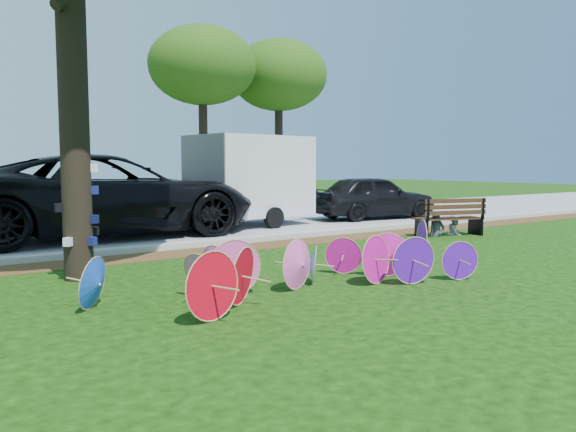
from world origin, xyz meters
The scene contains 12 objects.
ground centered at (0.00, 0.00, 0.00)m, with size 90.00×90.00×0.00m, color black.
mulch_strip centered at (0.00, 4.50, 0.01)m, with size 90.00×1.00×0.01m, color #472D16.
curb centered at (0.00, 5.20, 0.06)m, with size 90.00×0.30×0.12m, color #B7B5AD.
street centered at (0.00, 9.35, 0.01)m, with size 90.00×8.00×0.01m, color gray.
parasol_pile centered at (-0.16, 0.51, 0.36)m, with size 6.29×1.97×0.82m.
black_van centered at (-0.71, 7.99, 1.01)m, with size 3.34×7.24×2.01m, color black.
dark_pickup centered at (7.81, 7.67, 0.71)m, with size 1.68×4.19×1.43m, color black.
cargo_trailer centered at (3.45, 8.17, 1.44)m, with size 3.27×2.07×2.89m, color silver.
park_bench centered at (6.30, 3.36, 0.47)m, with size 1.78×0.68×0.93m, color black, non-canonical shape.
person_left centered at (5.95, 3.41, 0.61)m, with size 0.45×0.29×1.22m, color #3D4653.
person_right centered at (6.65, 3.41, 0.50)m, with size 0.48×0.38×1.00m, color silver.
bg_trees centered at (1.86, 15.11, 5.77)m, with size 23.12×5.69×7.40m.
Camera 1 is at (-4.91, -5.83, 1.77)m, focal length 35.00 mm.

